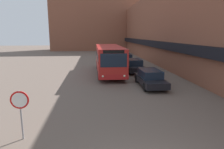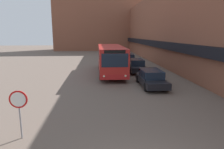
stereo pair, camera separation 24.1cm
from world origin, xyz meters
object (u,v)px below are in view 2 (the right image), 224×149
parked_car_front (151,78)px  parked_car_middle (136,66)px  city_bus (111,59)px  parked_car_back (128,59)px  stop_sign (19,104)px

parked_car_front → parked_car_middle: bearing=90.0°
city_bus → parked_car_back: city_bus is taller
parked_car_middle → stop_sign: size_ratio=2.14×
parked_car_back → stop_sign: stop_sign is taller
parked_car_middle → parked_car_back: 6.26m
parked_car_back → stop_sign: 22.69m
city_bus → parked_car_middle: (3.07, 0.73, -0.93)m
city_bus → parked_car_front: (3.07, -6.01, -0.96)m
city_bus → stop_sign: city_bus is taller
parked_car_front → stop_sign: bearing=-133.9°
parked_car_middle → stop_sign: 16.97m
city_bus → parked_car_front: bearing=-62.9°
parked_car_middle → city_bus: bearing=-166.6°
parked_car_front → parked_car_back: (0.00, 13.00, 0.03)m
stop_sign → parked_car_front: bearing=46.1°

